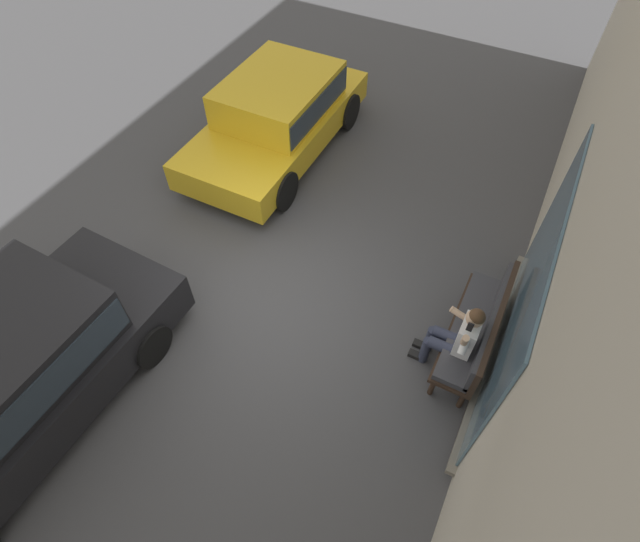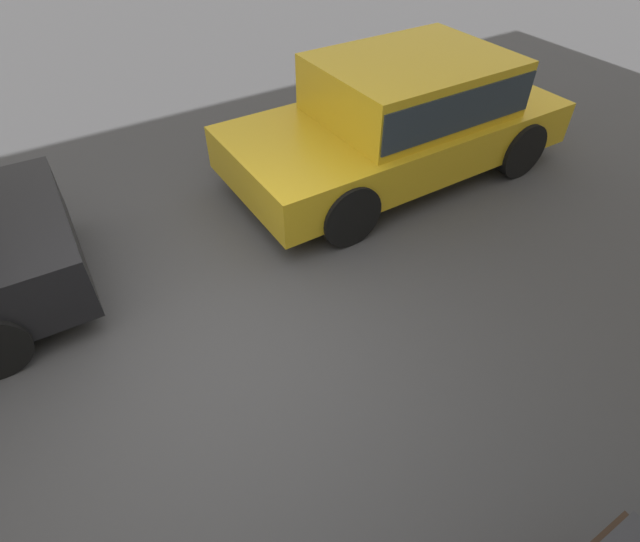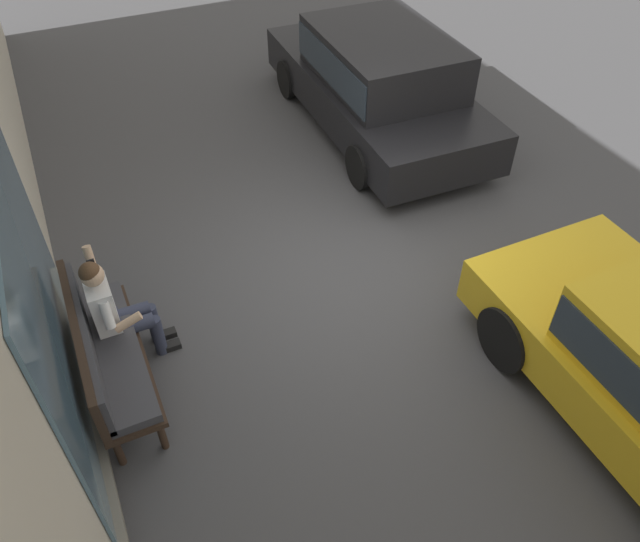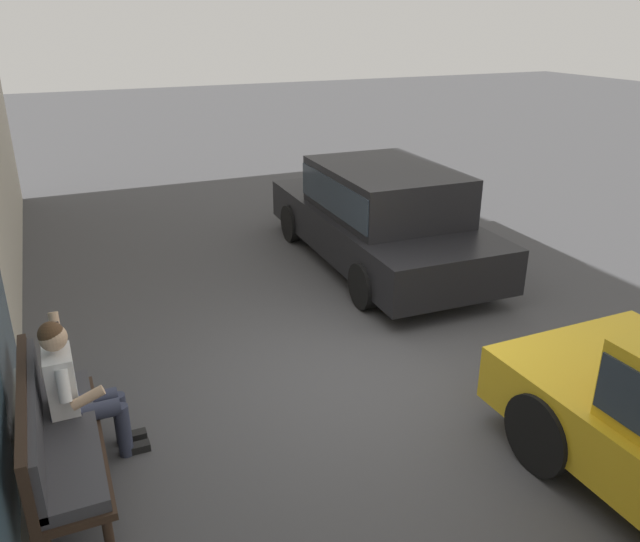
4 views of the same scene
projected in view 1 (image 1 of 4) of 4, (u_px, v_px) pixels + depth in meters
The scene contains 6 objects.
ground_plane at pixel (268, 303), 7.40m from camera, with size 60.00×60.00×0.00m, color #424244.
building_facade at pixel (587, 261), 4.22m from camera, with size 18.00×0.51×5.71m.
bench at pixel (480, 328), 6.47m from camera, with size 1.88×0.55×1.00m.
person_on_phone at pixel (458, 337), 6.24m from camera, with size 0.73×0.74×1.33m.
parked_car_near at pixel (277, 112), 9.08m from camera, with size 4.16×1.98×1.41m.
parked_car_mid at pixel (2, 378), 5.75m from camera, with size 4.63×2.11×1.53m.
Camera 1 is at (3.41, 2.60, 6.10)m, focal length 28.00 mm.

